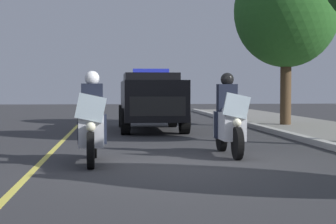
# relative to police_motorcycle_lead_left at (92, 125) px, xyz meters

# --- Properties ---
(ground_plane) EXTENTS (80.00, 80.00, 0.00)m
(ground_plane) POSITION_rel_police_motorcycle_lead_left_xyz_m (0.81, 1.52, -0.70)
(ground_plane) COLOR #333335
(lane_stripe_center) EXTENTS (48.00, 0.12, 0.01)m
(lane_stripe_center) POSITION_rel_police_motorcycle_lead_left_xyz_m (0.81, -0.95, -0.70)
(lane_stripe_center) COLOR #E0D14C
(lane_stripe_center) RESTS_ON ground
(police_motorcycle_lead_left) EXTENTS (2.14, 0.56, 1.72)m
(police_motorcycle_lead_left) POSITION_rel_police_motorcycle_lead_left_xyz_m (0.00, 0.00, 0.00)
(police_motorcycle_lead_left) COLOR black
(police_motorcycle_lead_left) RESTS_ON ground
(police_motorcycle_lead_right) EXTENTS (2.14, 0.56, 1.72)m
(police_motorcycle_lead_right) POSITION_rel_police_motorcycle_lead_left_xyz_m (-0.90, 2.78, 0.00)
(police_motorcycle_lead_right) COLOR black
(police_motorcycle_lead_right) RESTS_ON ground
(police_suv) EXTENTS (4.93, 2.12, 2.05)m
(police_suv) POSITION_rel_police_motorcycle_lead_left_xyz_m (-7.80, 1.64, 0.37)
(police_suv) COLOR black
(police_suv) RESTS_ON ground
(tree_far_back) EXTENTS (3.75, 3.75, 6.08)m
(tree_far_back) POSITION_rel_police_motorcycle_lead_left_xyz_m (-8.82, 6.57, 3.45)
(tree_far_back) COLOR #4C3823
(tree_far_back) RESTS_ON sidewalk_strip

